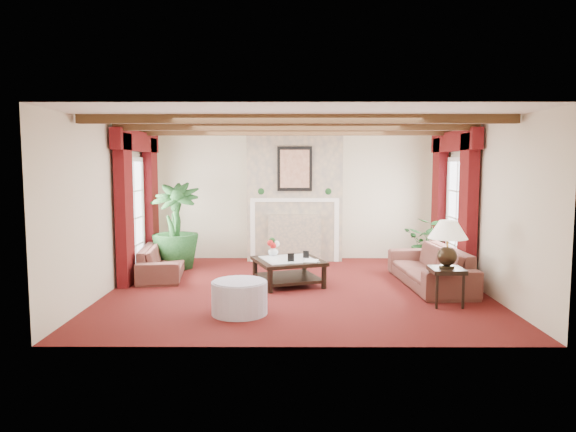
{
  "coord_description": "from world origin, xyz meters",
  "views": [
    {
      "loc": [
        -0.1,
        -8.32,
        2.03
      ],
      "look_at": [
        -0.13,
        0.4,
        1.16
      ],
      "focal_mm": 32.0,
      "sensor_mm": 36.0,
      "label": 1
    }
  ],
  "objects_px": {
    "side_table": "(446,287)",
    "potted_palm": "(176,245)",
    "sofa_right": "(430,260)",
    "ottoman": "(239,298)",
    "coffee_table": "(288,272)",
    "sofa_left": "(163,256)"
  },
  "relations": [
    {
      "from": "sofa_left",
      "to": "side_table",
      "type": "relative_size",
      "value": 3.51
    },
    {
      "from": "coffee_table",
      "to": "side_table",
      "type": "xyz_separation_m",
      "value": [
        2.29,
        -1.29,
        0.06
      ]
    },
    {
      "from": "sofa_right",
      "to": "potted_palm",
      "type": "height_order",
      "value": "potted_palm"
    },
    {
      "from": "sofa_right",
      "to": "side_table",
      "type": "height_order",
      "value": "sofa_right"
    },
    {
      "from": "sofa_left",
      "to": "sofa_right",
      "type": "relative_size",
      "value": 0.85
    },
    {
      "from": "potted_palm",
      "to": "sofa_left",
      "type": "bearing_deg",
      "value": -97.4
    },
    {
      "from": "sofa_left",
      "to": "potted_palm",
      "type": "distance_m",
      "value": 0.68
    },
    {
      "from": "sofa_left",
      "to": "sofa_right",
      "type": "xyz_separation_m",
      "value": [
        4.7,
        -0.78,
        0.07
      ]
    },
    {
      "from": "coffee_table",
      "to": "ottoman",
      "type": "xyz_separation_m",
      "value": [
        -0.66,
        -1.73,
        0.01
      ]
    },
    {
      "from": "side_table",
      "to": "potted_palm",
      "type": "bearing_deg",
      "value": 149.4
    },
    {
      "from": "potted_palm",
      "to": "sofa_right",
      "type": "bearing_deg",
      "value": -17.34
    },
    {
      "from": "coffee_table",
      "to": "sofa_left",
      "type": "bearing_deg",
      "value": 143.93
    },
    {
      "from": "sofa_left",
      "to": "potted_palm",
      "type": "height_order",
      "value": "potted_palm"
    },
    {
      "from": "coffee_table",
      "to": "sofa_right",
      "type": "bearing_deg",
      "value": -20.25
    },
    {
      "from": "sofa_right",
      "to": "side_table",
      "type": "xyz_separation_m",
      "value": [
        -0.1,
        -1.23,
        -0.16
      ]
    },
    {
      "from": "sofa_left",
      "to": "side_table",
      "type": "height_order",
      "value": "sofa_left"
    },
    {
      "from": "side_table",
      "to": "coffee_table",
      "type": "bearing_deg",
      "value": 150.61
    },
    {
      "from": "potted_palm",
      "to": "coffee_table",
      "type": "distance_m",
      "value": 2.63
    },
    {
      "from": "sofa_right",
      "to": "side_table",
      "type": "distance_m",
      "value": 1.24
    },
    {
      "from": "sofa_left",
      "to": "coffee_table",
      "type": "distance_m",
      "value": 2.42
    },
    {
      "from": "side_table",
      "to": "ottoman",
      "type": "bearing_deg",
      "value": -171.56
    },
    {
      "from": "potted_palm",
      "to": "ottoman",
      "type": "xyz_separation_m",
      "value": [
        1.56,
        -3.11,
        -0.25
      ]
    }
  ]
}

